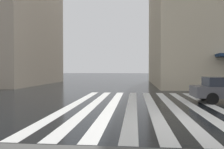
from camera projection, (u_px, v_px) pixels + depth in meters
The scene contains 2 objects.
ground_plane at pixel (198, 124), 7.91m from camera, with size 220.00×220.00×0.00m, color black.
zebra_crossing at pixel (142, 105), 12.06m from camera, with size 13.00×7.50×0.01m.
Camera 1 is at (-8.11, 2.08, 1.83)m, focal length 38.15 mm.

